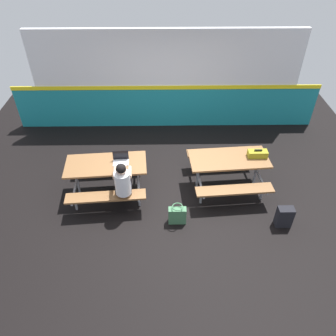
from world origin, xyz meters
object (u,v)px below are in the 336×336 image
object	(u,v)px
laptop_silver	(121,160)
student_nearer	(123,182)
picnic_table_left	(107,170)
toolbox_grey	(258,154)
tote_bag_bright	(177,215)
backpack_dark	(284,217)
picnic_table_right	(228,164)

from	to	relation	value
laptop_silver	student_nearer	bearing A→B (deg)	-81.37
picnic_table_left	toolbox_grey	bearing A→B (deg)	3.62
student_nearer	toolbox_grey	distance (m)	2.83
toolbox_grey	student_nearer	bearing A→B (deg)	-165.10
picnic_table_left	tote_bag_bright	world-z (taller)	picnic_table_left
picnic_table_left	laptop_silver	bearing A→B (deg)	11.22
laptop_silver	picnic_table_left	bearing A→B (deg)	-168.78
laptop_silver	backpack_dark	bearing A→B (deg)	-18.73
picnic_table_right	laptop_silver	bearing A→B (deg)	-177.63
picnic_table_left	laptop_silver	world-z (taller)	laptop_silver
picnic_table_left	laptop_silver	distance (m)	0.38
student_nearer	toolbox_grey	bearing A→B (deg)	14.90
laptop_silver	toolbox_grey	bearing A→B (deg)	2.79
tote_bag_bright	toolbox_grey	bearing A→B (deg)	33.33
picnic_table_right	toolbox_grey	distance (m)	0.64
tote_bag_bright	backpack_dark	bearing A→B (deg)	-2.60
backpack_dark	toolbox_grey	bearing A→B (deg)	105.53
student_nearer	picnic_table_right	bearing A→B (deg)	17.68
laptop_silver	backpack_dark	distance (m)	3.38
backpack_dark	tote_bag_bright	xyz separation A→B (m)	(-2.03, 0.09, -0.02)
student_nearer	laptop_silver	bearing A→B (deg)	98.63
toolbox_grey	tote_bag_bright	distance (m)	2.12
student_nearer	backpack_dark	size ratio (longest dim) A/B	2.74
toolbox_grey	backpack_dark	world-z (taller)	toolbox_grey
toolbox_grey	backpack_dark	distance (m)	1.39
backpack_dark	laptop_silver	bearing A→B (deg)	161.27
toolbox_grey	tote_bag_bright	world-z (taller)	toolbox_grey
picnic_table_right	student_nearer	size ratio (longest dim) A/B	1.40
picnic_table_left	picnic_table_right	size ratio (longest dim) A/B	1.00
picnic_table_right	tote_bag_bright	world-z (taller)	picnic_table_right
picnic_table_left	tote_bag_bright	bearing A→B (deg)	-32.65
picnic_table_left	tote_bag_bright	distance (m)	1.74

